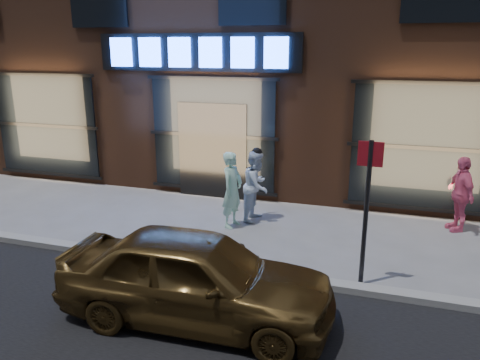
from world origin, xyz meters
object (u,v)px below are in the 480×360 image
Objects in this scene: sign_post at (367,200)px; gold_sedan at (196,277)px; man_cap at (256,186)px; passerby at (460,194)px; man_bowtie at (232,190)px.

gold_sedan is at bearing -137.73° from sign_post.
man_cap is 0.99× the size of passerby.
gold_sedan is at bearing -170.26° from man_cap.
sign_post is at bearing -50.19° from passerby.
passerby is at bearing 63.23° from sign_post.
man_bowtie is 0.68× the size of sign_post.
man_cap is at bearing -22.97° from man_bowtie.
sign_post is at bearing -110.41° from man_bowtie.
gold_sedan is at bearing -157.16° from man_bowtie.
passerby is 6.18m from gold_sedan.
sign_post is (2.43, -2.36, 0.66)m from man_cap.
sign_post reaches higher than man_bowtie.
sign_post reaches higher than man_cap.
man_cap is 4.10m from gold_sedan.
man_bowtie reaches higher than gold_sedan.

